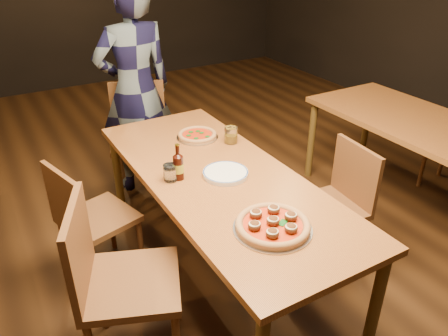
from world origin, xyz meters
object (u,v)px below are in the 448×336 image
chair_main_nw (132,282)px  pizza_margherita (197,135)px  pizza_meatball (273,225)px  table_right (437,137)px  diner (135,89)px  beer_bottle (178,167)px  water_glass (170,173)px  table_main (220,186)px  chair_main_sw (98,217)px  amber_glass (231,135)px  plate_stack (226,173)px  chair_main_e (328,207)px  chair_end (140,141)px

chair_main_nw → pizza_margherita: (0.79, 0.83, 0.27)m
chair_main_nw → pizza_meatball: (0.63, -0.27, 0.28)m
table_right → diner: (-1.70, 1.57, 0.19)m
beer_bottle → water_glass: beer_bottle is taller
table_right → chair_main_nw: size_ratio=2.03×
pizza_meatball → table_right: bearing=12.2°
pizza_margherita → diner: bearing=98.3°
pizza_meatball → table_main: bearing=85.8°
chair_main_sw → pizza_meatball: 1.20m
pizza_meatball → amber_glass: amber_glass is taller
pizza_meatball → plate_stack: 0.56m
plate_stack → diner: bearing=91.0°
table_right → plate_stack: bearing=173.8°
chair_main_nw → diner: diner is taller
chair_main_sw → water_glass: 0.61m
chair_main_sw → pizza_margherita: bearing=-96.9°
water_glass → table_right: bearing=-8.4°
chair_main_nw → chair_main_sw: 0.72m
chair_main_nw → chair_main_e: (1.34, 0.08, -0.06)m
chair_main_nw → plate_stack: size_ratio=3.76×
chair_main_nw → chair_end: size_ratio=1.03×
table_main → pizza_margherita: (0.13, 0.53, 0.09)m
chair_end → pizza_meatball: chair_end is taller
chair_main_nw → water_glass: size_ratio=10.22×
plate_stack → amber_glass: (0.25, 0.36, 0.04)m
table_right → chair_main_e: 1.06m
table_right → pizza_meatball: (-1.74, -0.38, 0.10)m
table_main → diner: (0.00, 1.37, 0.19)m
chair_main_sw → chair_main_e: bearing=-131.7°
diner → chair_main_nw: bearing=66.8°
chair_end → pizza_margherita: bearing=-54.9°
table_right → pizza_margherita: 1.74m
table_right → diner: size_ratio=1.15×
chair_main_e → chair_main_sw: bearing=-110.9°
pizza_margherita → pizza_meatball: bearing=-98.7°
chair_end → pizza_margherita: size_ratio=3.40×
pizza_meatball → water_glass: 0.70m
pizza_meatball → pizza_margherita: (0.17, 1.10, -0.01)m
beer_bottle → diner: size_ratio=0.12×
chair_end → pizza_meatball: 1.85m
table_main → water_glass: size_ratio=20.72×
chair_main_nw → beer_bottle: (0.45, 0.38, 0.33)m
chair_main_e → beer_bottle: beer_bottle is taller
amber_glass → beer_bottle: bearing=-152.2°
chair_main_sw → pizza_margherita: chair_main_sw is taller
table_main → beer_bottle: bearing=160.1°
table_main → plate_stack: (0.03, -0.02, 0.08)m
beer_bottle → diner: 1.31m
table_main → amber_glass: size_ratio=18.48×
pizza_meatball → amber_glass: (0.33, 0.92, 0.03)m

